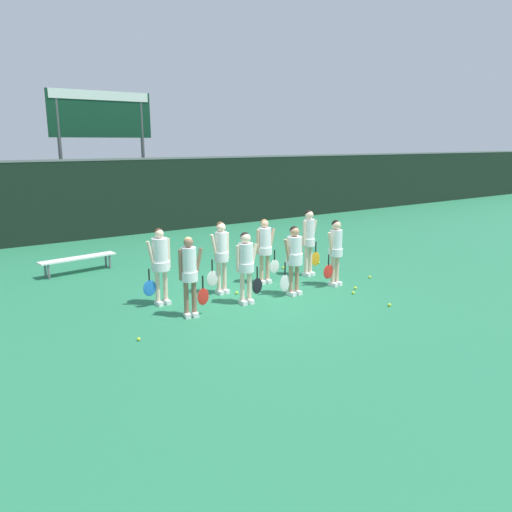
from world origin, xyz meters
TOP-DOWN VIEW (x-y plane):
  - ground_plane at (0.00, 0.00)m, footprint 140.00×140.00m
  - fence_windscreen at (0.00, 8.98)m, footprint 60.00×0.08m
  - scoreboard at (0.09, 10.72)m, footprint 4.02×0.15m
  - bench_courtside at (-2.89, 4.31)m, footprint 2.10×0.61m
  - player_0 at (-1.99, -0.56)m, footprint 0.60×0.35m
  - player_1 at (-0.58, -0.50)m, footprint 0.65×0.37m
  - player_2 at (0.69, -0.59)m, footprint 0.67×0.39m
  - player_3 at (2.02, -0.56)m, footprint 0.64×0.35m
  - player_4 at (-2.15, 0.50)m, footprint 0.68×0.40m
  - player_5 at (-0.65, 0.46)m, footprint 0.63×0.33m
  - player_6 at (0.72, 0.61)m, footprint 0.66×0.37m
  - player_7 at (2.11, 0.54)m, footprint 0.63×0.34m
  - tennis_ball_0 at (1.86, -2.46)m, footprint 0.07×0.07m
  - tennis_ball_1 at (3.20, 1.34)m, footprint 0.07×0.07m
  - tennis_ball_2 at (1.98, 1.46)m, footprint 0.07×0.07m
  - tennis_ball_3 at (1.87, -1.37)m, footprint 0.07×0.07m
  - tennis_ball_4 at (-3.36, -1.18)m, footprint 0.06×0.06m
  - tennis_ball_5 at (2.96, 0.39)m, footprint 0.07×0.07m
  - tennis_ball_6 at (3.25, -0.62)m, footprint 0.07×0.07m
  - tennis_ball_7 at (-0.39, 0.19)m, footprint 0.07×0.07m
  - tennis_ball_8 at (2.20, -1.11)m, footprint 0.07×0.07m
  - tennis_ball_9 at (0.65, 1.53)m, footprint 0.06×0.06m

SIDE VIEW (x-z plane):
  - ground_plane at x=0.00m, z-range 0.00..0.00m
  - tennis_ball_9 at x=0.65m, z-range 0.00..0.06m
  - tennis_ball_4 at x=-3.36m, z-range 0.00..0.06m
  - tennis_ball_3 at x=1.87m, z-range 0.00..0.07m
  - tennis_ball_5 at x=2.96m, z-range 0.00..0.07m
  - tennis_ball_8 at x=2.20m, z-range 0.00..0.07m
  - tennis_ball_6 at x=3.25m, z-range 0.00..0.07m
  - tennis_ball_7 at x=-0.39m, z-range 0.00..0.07m
  - tennis_ball_2 at x=1.98m, z-range 0.00..0.07m
  - tennis_ball_1 at x=3.20m, z-range 0.00..0.07m
  - tennis_ball_0 at x=1.86m, z-range 0.00..0.07m
  - bench_courtside at x=-2.89m, z-range 0.16..0.60m
  - player_1 at x=-0.58m, z-range 0.15..1.76m
  - player_6 at x=0.72m, z-range 0.14..1.78m
  - player_2 at x=0.69m, z-range 0.15..1.78m
  - player_0 at x=-1.99m, z-range 0.14..1.80m
  - player_3 at x=2.02m, z-range 0.15..1.80m
  - player_4 at x=-2.15m, z-range 0.16..1.86m
  - player_5 at x=-0.65m, z-range 0.15..1.87m
  - player_7 at x=2.11m, z-range 0.16..1.93m
  - fence_windscreen at x=0.00m, z-range 0.01..2.93m
  - scoreboard at x=0.09m, z-range 1.50..6.93m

